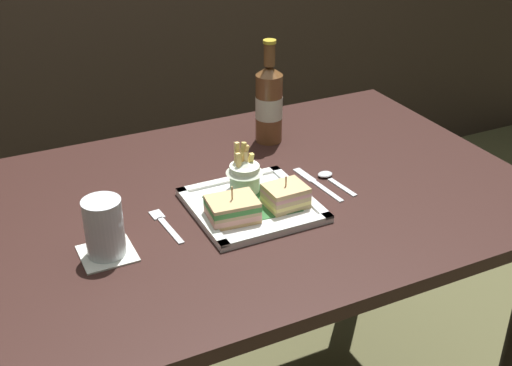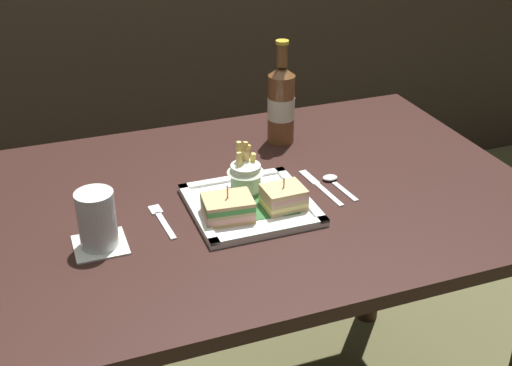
# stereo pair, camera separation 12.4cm
# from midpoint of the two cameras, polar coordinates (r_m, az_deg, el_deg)

# --- Properties ---
(dining_table) EXTENTS (1.19, 0.84, 0.77)m
(dining_table) POSITION_cam_midpoint_polar(r_m,az_deg,el_deg) (1.53, 2.78, -5.34)
(dining_table) COLOR black
(dining_table) RESTS_ON ground_plane
(square_plate) EXTENTS (0.25, 0.25, 0.02)m
(square_plate) POSITION_cam_midpoint_polar(r_m,az_deg,el_deg) (1.39, 2.04, -1.98)
(square_plate) COLOR white
(square_plate) RESTS_ON dining_table
(sandwich_half_left) EXTENTS (0.11, 0.09, 0.07)m
(sandwich_half_left) POSITION_cam_midpoint_polar(r_m,az_deg,el_deg) (1.33, 0.22, -2.21)
(sandwich_half_left) COLOR tan
(sandwich_half_left) RESTS_ON square_plate
(sandwich_half_right) EXTENTS (0.09, 0.07, 0.07)m
(sandwich_half_right) POSITION_cam_midpoint_polar(r_m,az_deg,el_deg) (1.37, 4.97, -1.29)
(sandwich_half_right) COLOR tan
(sandwich_half_right) RESTS_ON square_plate
(fries_cup) EXTENTS (0.08, 0.08, 0.11)m
(fries_cup) POSITION_cam_midpoint_polar(r_m,az_deg,el_deg) (1.43, 1.53, 0.94)
(fries_cup) COLOR white
(fries_cup) RESTS_ON square_plate
(beer_bottle) EXTENTS (0.07, 0.07, 0.26)m
(beer_bottle) POSITION_cam_midpoint_polar(r_m,az_deg,el_deg) (1.66, 4.34, 6.82)
(beer_bottle) COLOR brown
(beer_bottle) RESTS_ON dining_table
(drink_coaster) EXTENTS (0.10, 0.10, 0.00)m
(drink_coaster) POSITION_cam_midpoint_polar(r_m,az_deg,el_deg) (1.30, -10.60, -5.34)
(drink_coaster) COLOR white
(drink_coaster) RESTS_ON dining_table
(water_glass) EXTENTS (0.07, 0.07, 0.11)m
(water_glass) POSITION_cam_midpoint_polar(r_m,az_deg,el_deg) (1.27, -10.80, -3.46)
(water_glass) COLOR silver
(water_glass) RESTS_ON dining_table
(fork) EXTENTS (0.03, 0.14, 0.00)m
(fork) POSITION_cam_midpoint_polar(r_m,az_deg,el_deg) (1.36, -5.58, -3.16)
(fork) COLOR silver
(fork) RESTS_ON dining_table
(knife) EXTENTS (0.03, 0.18, 0.00)m
(knife) POSITION_cam_midpoint_polar(r_m,az_deg,el_deg) (1.49, 7.82, -0.30)
(knife) COLOR silver
(knife) RESTS_ON dining_table
(spoon) EXTENTS (0.03, 0.12, 0.01)m
(spoon) POSITION_cam_midpoint_polar(r_m,az_deg,el_deg) (1.51, 9.05, 0.11)
(spoon) COLOR silver
(spoon) RESTS_ON dining_table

